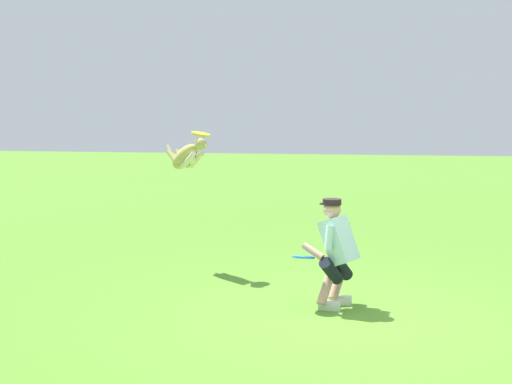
{
  "coord_description": "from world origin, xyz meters",
  "views": [
    {
      "loc": [
        -0.26,
        7.18,
        2.3
      ],
      "look_at": [
        1.23,
        -1.3,
        1.27
      ],
      "focal_mm": 46.32,
      "sensor_mm": 36.0,
      "label": 1
    }
  ],
  "objects_px": {
    "frisbee_flying": "(201,134)",
    "frisbee_held": "(303,257)",
    "person": "(336,250)",
    "dog": "(187,156)"
  },
  "relations": [
    {
      "from": "person",
      "to": "dog",
      "type": "relative_size",
      "value": 1.55
    },
    {
      "from": "frisbee_held",
      "to": "frisbee_flying",
      "type": "bearing_deg",
      "value": -43.94
    },
    {
      "from": "frisbee_flying",
      "to": "frisbee_held",
      "type": "bearing_deg",
      "value": 136.06
    },
    {
      "from": "frisbee_flying",
      "to": "frisbee_held",
      "type": "relative_size",
      "value": 1.03
    },
    {
      "from": "frisbee_flying",
      "to": "frisbee_held",
      "type": "height_order",
      "value": "frisbee_flying"
    },
    {
      "from": "person",
      "to": "frisbee_flying",
      "type": "height_order",
      "value": "frisbee_flying"
    },
    {
      "from": "person",
      "to": "frisbee_held",
      "type": "height_order",
      "value": "person"
    },
    {
      "from": "frisbee_flying",
      "to": "frisbee_held",
      "type": "distance_m",
      "value": 2.68
    },
    {
      "from": "person",
      "to": "frisbee_flying",
      "type": "xyz_separation_m",
      "value": [
        2.03,
        -1.51,
        1.3
      ]
    },
    {
      "from": "person",
      "to": "dog",
      "type": "height_order",
      "value": "dog"
    }
  ]
}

